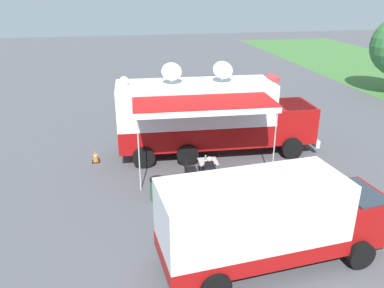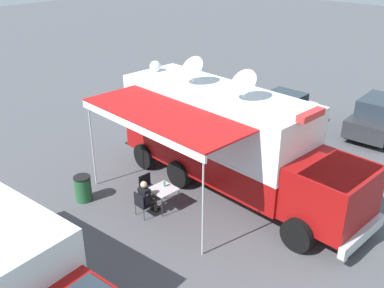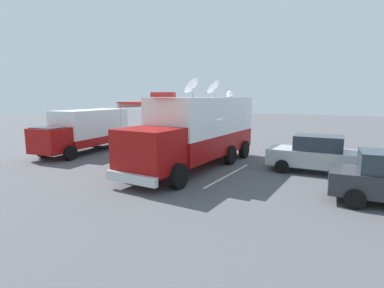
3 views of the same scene
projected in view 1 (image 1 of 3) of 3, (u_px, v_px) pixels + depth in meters
ground_plane at (195, 153)px, 19.11m from camera, size 100.00×100.00×0.00m
lot_stripe at (217, 136)px, 21.22m from camera, size 0.34×4.80×0.01m
command_truck at (211, 115)px, 18.45m from camera, size 5.11×9.59×4.53m
folding_table at (208, 162)px, 16.51m from camera, size 0.84×0.84×0.73m
water_bottle at (206, 158)px, 16.56m from camera, size 0.07×0.07×0.22m
folding_chair_at_table at (210, 174)px, 15.82m from camera, size 0.50×0.50×0.87m
folding_chair_beside_table at (188, 167)px, 16.45m from camera, size 0.50×0.50×0.87m
seated_responder at (209, 169)px, 15.94m from camera, size 0.67×0.57×1.25m
trash_bin at (157, 189)px, 14.77m from camera, size 0.57×0.57×0.91m
traffic_cone at (96, 156)px, 18.05m from camera, size 0.36×0.36×0.58m
support_truck at (269, 221)px, 11.13m from camera, size 2.84×6.97×2.70m
car_behind_truck at (165, 106)px, 23.55m from camera, size 4.22×2.06×1.76m
car_far_corner at (210, 91)px, 26.78m from camera, size 4.31×2.23×1.76m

